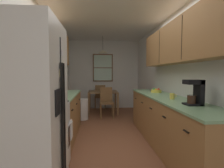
# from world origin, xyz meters

# --- Properties ---
(ground_plane) EXTENTS (12.00, 12.00, 0.00)m
(ground_plane) POSITION_xyz_m (0.00, 1.00, 0.00)
(ground_plane) COLOR brown
(wall_left) EXTENTS (0.10, 9.00, 2.55)m
(wall_left) POSITION_xyz_m (-1.35, 1.00, 1.27)
(wall_left) COLOR silver
(wall_left) RESTS_ON ground
(wall_right) EXTENTS (0.10, 9.00, 2.55)m
(wall_right) POSITION_xyz_m (1.35, 1.00, 1.27)
(wall_right) COLOR silver
(wall_right) RESTS_ON ground
(wall_back) EXTENTS (4.40, 0.10, 2.55)m
(wall_back) POSITION_xyz_m (0.00, 3.65, 1.27)
(wall_back) COLOR silver
(wall_back) RESTS_ON ground
(ceiling_slab) EXTENTS (4.40, 9.00, 0.08)m
(ceiling_slab) POSITION_xyz_m (0.00, 1.00, 2.59)
(ceiling_slab) COLOR white
(refrigerator) EXTENTS (0.73, 0.73, 1.80)m
(refrigerator) POSITION_xyz_m (-0.95, -1.27, 0.90)
(refrigerator) COLOR white
(refrigerator) RESTS_ON ground
(stove_range) EXTENTS (0.66, 0.61, 1.10)m
(stove_range) POSITION_xyz_m (-0.99, -0.58, 0.47)
(stove_range) COLOR silver
(stove_range) RESTS_ON ground
(microwave_over_range) EXTENTS (0.39, 0.62, 0.34)m
(microwave_over_range) POSITION_xyz_m (-1.11, -0.58, 1.68)
(microwave_over_range) COLOR white
(counter_left) EXTENTS (0.64, 1.86, 0.90)m
(counter_left) POSITION_xyz_m (-1.00, 0.66, 0.45)
(counter_left) COLOR olive
(counter_left) RESTS_ON ground
(upper_cabinets_left) EXTENTS (0.33, 1.94, 0.71)m
(upper_cabinets_left) POSITION_xyz_m (-1.14, 0.61, 1.88)
(upper_cabinets_left) COLOR olive
(counter_right) EXTENTS (0.64, 3.10, 0.90)m
(counter_right) POSITION_xyz_m (1.00, 0.07, 0.45)
(counter_right) COLOR olive
(counter_right) RESTS_ON ground
(upper_cabinets_right) EXTENTS (0.33, 2.78, 0.71)m
(upper_cabinets_right) POSITION_xyz_m (1.14, 0.02, 1.85)
(upper_cabinets_right) COLOR olive
(dining_table) EXTENTS (0.97, 0.79, 0.72)m
(dining_table) POSITION_xyz_m (-0.08, 2.83, 0.61)
(dining_table) COLOR brown
(dining_table) RESTS_ON ground
(dining_chair_near) EXTENTS (0.41, 0.41, 0.90)m
(dining_chair_near) POSITION_xyz_m (0.01, 2.23, 0.50)
(dining_chair_near) COLOR brown
(dining_chair_near) RESTS_ON ground
(dining_chair_far) EXTENTS (0.41, 0.41, 0.90)m
(dining_chair_far) POSITION_xyz_m (-0.16, 3.43, 0.50)
(dining_chair_far) COLOR brown
(dining_chair_far) RESTS_ON ground
(pendant_light) EXTENTS (0.33, 0.33, 0.55)m
(pendant_light) POSITION_xyz_m (-0.08, 2.83, 2.05)
(pendant_light) COLOR black
(back_window) EXTENTS (0.75, 0.05, 1.02)m
(back_window) POSITION_xyz_m (-0.05, 3.58, 1.53)
(back_window) COLOR brown
(trash_bin) EXTENTS (0.34, 0.34, 0.59)m
(trash_bin) POSITION_xyz_m (-0.70, 2.04, 0.30)
(trash_bin) COLOR white
(trash_bin) RESTS_ON ground
(storage_canister) EXTENTS (0.13, 0.13, 0.19)m
(storage_canister) POSITION_xyz_m (-1.00, -0.04, 1.00)
(storage_canister) COLOR #D84C19
(storage_canister) RESTS_ON counter_left
(dish_towel) EXTENTS (0.02, 0.16, 0.24)m
(dish_towel) POSITION_xyz_m (-0.64, -0.43, 0.50)
(dish_towel) COLOR white
(coffee_maker) EXTENTS (0.22, 0.18, 0.34)m
(coffee_maker) POSITION_xyz_m (1.04, -0.72, 1.08)
(coffee_maker) COLOR black
(coffee_maker) RESTS_ON counter_right
(mug_by_coffeemaker) EXTENTS (0.11, 0.08, 0.10)m
(mug_by_coffeemaker) POSITION_xyz_m (0.97, -0.18, 0.95)
(mug_by_coffeemaker) COLOR #E5CC4C
(mug_by_coffeemaker) RESTS_ON counter_right
(fruit_bowl) EXTENTS (0.24, 0.24, 0.09)m
(fruit_bowl) POSITION_xyz_m (1.05, 0.82, 0.94)
(fruit_bowl) COLOR #E5D14C
(fruit_bowl) RESTS_ON counter_right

